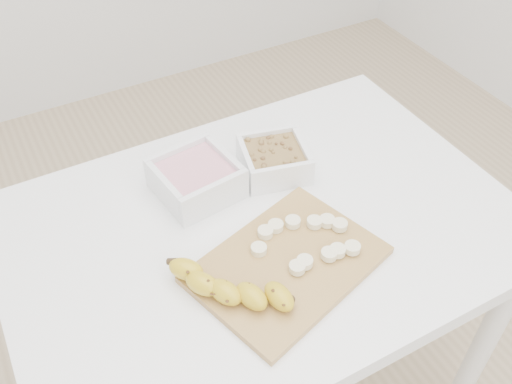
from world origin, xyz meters
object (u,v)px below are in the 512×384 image
table (263,255)px  banana (233,287)px  cutting_board (287,264)px  bowl_yogurt (196,178)px  bowl_granola (274,159)px

table → banana: size_ratio=4.45×
cutting_board → bowl_yogurt: bearing=103.0°
bowl_yogurt → bowl_granola: 0.17m
bowl_yogurt → cutting_board: 0.27m
bowl_granola → banana: bowl_granola is taller
bowl_yogurt → bowl_granola: size_ratio=1.06×
bowl_granola → banana: 0.35m
bowl_yogurt → banana: bearing=-101.6°
table → banana: 0.23m
bowl_yogurt → banana: bowl_yogurt is taller
banana → table: bearing=14.8°
banana → bowl_granola: bearing=18.3°
bowl_granola → cutting_board: bowl_granola is taller
bowl_granola → cutting_board: bearing=-114.7°
table → bowl_yogurt: (-0.08, 0.15, 0.13)m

